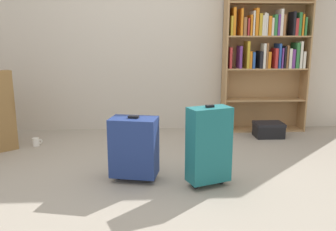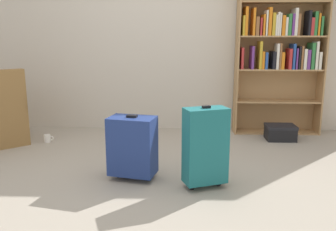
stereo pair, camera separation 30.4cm
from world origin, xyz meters
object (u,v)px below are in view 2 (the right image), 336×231
at_px(storage_box, 280,132).
at_px(suitcase_teal, 205,146).
at_px(mug, 48,138).
at_px(suitcase_navy_blue, 133,146).
at_px(bookshelf, 281,48).

xyz_separation_m(storage_box, suitcase_teal, (-1.03, -1.48, 0.27)).
height_order(mug, suitcase_navy_blue, suitcase_navy_blue).
bearing_deg(suitcase_navy_blue, storage_box, 38.29).
bearing_deg(suitcase_teal, mug, 145.67).
distance_m(storage_box, suitcase_navy_blue, 2.13).
distance_m(bookshelf, suitcase_navy_blue, 2.53).
bearing_deg(bookshelf, suitcase_navy_blue, -135.20).
height_order(mug, suitcase_teal, suitcase_teal).
bearing_deg(bookshelf, storage_box, -95.06).
bearing_deg(suitcase_teal, storage_box, 55.18).
bearing_deg(storage_box, suitcase_navy_blue, -141.71).
bearing_deg(storage_box, mug, -175.48).
xyz_separation_m(storage_box, suitcase_navy_blue, (-1.66, -1.31, 0.21)).
xyz_separation_m(bookshelf, mug, (-2.90, -0.60, -1.07)).
xyz_separation_m(bookshelf, suitcase_teal, (-1.06, -1.85, -0.75)).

